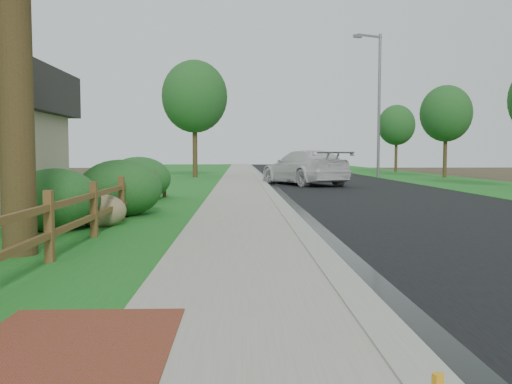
{
  "coord_description": "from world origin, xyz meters",
  "views": [
    {
      "loc": [
        -0.87,
        -5.0,
        1.61
      ],
      "look_at": [
        -0.54,
        5.69,
        0.86
      ],
      "focal_mm": 38.0,
      "sensor_mm": 36.0,
      "label": 1
    }
  ],
  "objects_px": {
    "ranch_fence": "(109,202)",
    "dark_car_mid": "(305,167)",
    "white_suv": "(304,168)",
    "streetlight": "(377,97)"
  },
  "relations": [
    {
      "from": "dark_car_mid",
      "to": "white_suv",
      "type": "bearing_deg",
      "value": 84.72
    },
    {
      "from": "white_suv",
      "to": "streetlight",
      "type": "distance_m",
      "value": 11.52
    },
    {
      "from": "ranch_fence",
      "to": "dark_car_mid",
      "type": "relative_size",
      "value": 4.12
    },
    {
      "from": "streetlight",
      "to": "white_suv",
      "type": "bearing_deg",
      "value": -124.65
    },
    {
      "from": "ranch_fence",
      "to": "white_suv",
      "type": "relative_size",
      "value": 2.75
    },
    {
      "from": "ranch_fence",
      "to": "streetlight",
      "type": "height_order",
      "value": "streetlight"
    },
    {
      "from": "ranch_fence",
      "to": "streetlight",
      "type": "bearing_deg",
      "value": 64.6
    },
    {
      "from": "ranch_fence",
      "to": "dark_car_mid",
      "type": "xyz_separation_m",
      "value": [
        7.32,
        26.43,
        0.1
      ]
    },
    {
      "from": "white_suv",
      "to": "dark_car_mid",
      "type": "xyz_separation_m",
      "value": [
        1.19,
        9.57,
        -0.19
      ]
    },
    {
      "from": "ranch_fence",
      "to": "dark_car_mid",
      "type": "bearing_deg",
      "value": 74.52
    }
  ]
}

